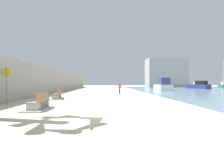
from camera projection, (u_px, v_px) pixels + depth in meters
name	position (u px, v px, depth m)	size (l,w,h in m)	color
ground_plane	(104.00, 92.00, 26.31)	(120.00, 120.00, 0.00)	beige
seawall	(53.00, 81.00, 26.02)	(0.80, 64.00, 3.42)	#9E9E99
bench_near	(39.00, 106.00, 9.65)	(1.21, 2.15, 0.98)	#9E9E99
bench_far	(57.00, 97.00, 15.77)	(1.37, 2.23, 0.98)	#9E9E99
person_walking	(120.00, 87.00, 22.28)	(0.29, 0.50, 1.52)	navy
boat_far_left	(196.00, 86.00, 48.03)	(2.56, 4.75, 1.54)	beige
boat_mid_bay	(224.00, 85.00, 46.34)	(2.84, 4.75, 7.51)	#337060
boat_distant	(163.00, 86.00, 31.97)	(2.38, 5.25, 2.27)	white
boat_far_right	(199.00, 86.00, 40.83)	(4.06, 5.59, 1.83)	navy
pedestrian_sign	(7.00, 80.00, 12.47)	(0.85, 0.08, 2.67)	slate
harbor_building	(166.00, 73.00, 54.93)	(12.00, 6.00, 8.90)	#ADAAA3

